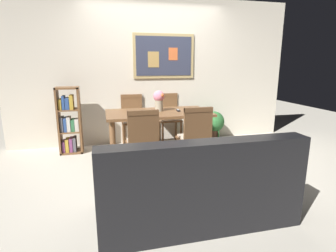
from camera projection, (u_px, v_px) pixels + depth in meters
name	position (u px, v px, depth m)	size (l,w,h in m)	color
ground_plane	(172.00, 165.00, 3.91)	(12.00, 12.00, 0.00)	beige
wall_back_with_painting	(154.00, 72.00, 4.91)	(5.20, 0.14, 2.60)	beige
dining_table	(158.00, 117.00, 4.16)	(1.59, 0.87, 0.72)	brown
dining_chair_far_right	(169.00, 114.00, 4.99)	(0.40, 0.41, 0.91)	brown
dining_chair_far_left	(132.00, 116.00, 4.81)	(0.40, 0.41, 0.91)	brown
dining_chair_near_left	(142.00, 138.00, 3.36)	(0.40, 0.41, 0.91)	brown
dining_chair_near_right	(195.00, 134.00, 3.57)	(0.40, 0.41, 0.91)	brown
leather_couch	(195.00, 188.00, 2.51)	(1.80, 0.84, 0.84)	black
bookshelf	(69.00, 122.00, 4.37)	(0.36, 0.28, 1.09)	brown
potted_ivy	(214.00, 124.00, 5.10)	(0.39, 0.39, 0.57)	brown
flower_vase	(159.00, 99.00, 4.16)	(0.18, 0.18, 0.32)	tan
tv_remote	(178.00, 110.00, 4.20)	(0.06, 0.16, 0.02)	black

